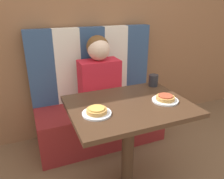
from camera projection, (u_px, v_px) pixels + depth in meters
wall_back at (88, 18)px, 2.29m from camera, size 7.00×0.05×2.60m
booth_seat at (100, 123)px, 2.41m from camera, size 1.34×0.55×0.44m
booth_backrest at (92, 64)px, 2.38m from camera, size 1.34×0.10×0.78m
dining_table at (129, 117)px, 1.67m from camera, size 0.90×0.69×0.75m
person at (99, 72)px, 2.20m from camera, size 0.41×0.25×0.73m
plate_left at (97, 113)px, 1.48m from camera, size 0.20×0.20×0.01m
plate_right at (165, 100)px, 1.67m from camera, size 0.20×0.20×0.01m
pizza_left at (97, 110)px, 1.47m from camera, size 0.14×0.14×0.04m
pizza_right at (165, 98)px, 1.66m from camera, size 0.14×0.14×0.04m
drinking_cup at (153, 80)px, 1.96m from camera, size 0.08×0.08×0.10m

